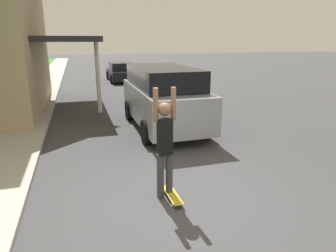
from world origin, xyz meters
TOP-DOWN VIEW (x-y plane):
  - ground_plane at (0.00, 0.00)m, footprint 120.00×120.00m
  - sidewalk at (-3.60, 6.00)m, footprint 1.80×80.00m
  - suv_parked at (1.03, 4.59)m, footprint 2.06×4.59m
  - car_down_street at (1.44, 17.03)m, footprint 1.86×4.18m
  - skateboarder at (-0.22, 0.14)m, footprint 0.41×0.24m
  - skateboard at (-0.12, 0.01)m, footprint 0.20×0.78m

SIDE VIEW (x-z plane):
  - ground_plane at x=0.00m, z-range 0.00..0.00m
  - sidewalk at x=-3.60m, z-range 0.00..0.10m
  - skateboard at x=-0.12m, z-range 0.03..0.13m
  - car_down_street at x=1.44m, z-range -0.03..1.28m
  - suv_parked at x=1.03m, z-range 0.06..2.08m
  - skateboarder at x=-0.22m, z-range 0.05..2.11m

